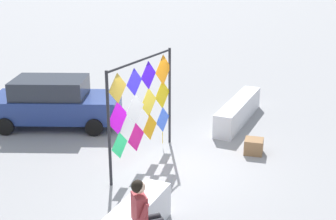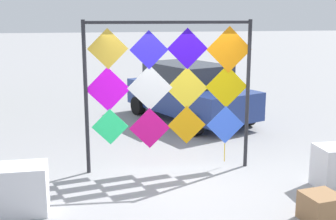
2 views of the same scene
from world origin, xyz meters
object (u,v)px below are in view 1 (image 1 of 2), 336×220
seated_vendor (146,213)px  kite_display_rack (143,102)px  parked_car (54,102)px  cardboard_box_large (254,146)px

seated_vendor → kite_display_rack: bearing=27.7°
kite_display_rack → parked_car: bearing=71.4°
parked_car → cardboard_box_large: (0.40, -6.28, -0.58)m
kite_display_rack → seated_vendor: bearing=-152.3°
kite_display_rack → parked_car: (1.27, 3.78, -0.85)m
parked_car → seated_vendor: bearing=-130.7°
seated_vendor → parked_car: bearing=49.3°
parked_car → cardboard_box_large: size_ratio=8.75×
seated_vendor → cardboard_box_large: (5.29, -0.60, -0.73)m
kite_display_rack → parked_car: 4.07m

